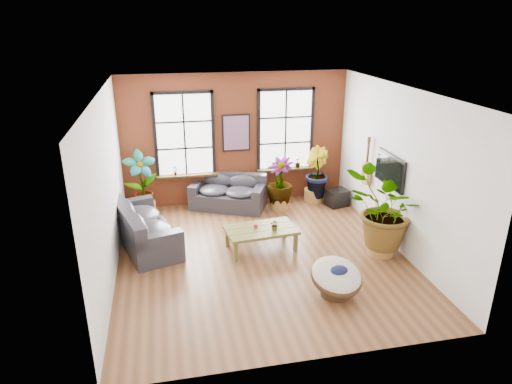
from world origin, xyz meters
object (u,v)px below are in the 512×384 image
sofa_left (142,228)px  sofa_back (229,193)px  coffee_table (261,231)px  papasan_chair (336,277)px

sofa_left → sofa_back: bearing=-67.8°
coffee_table → papasan_chair: 2.25m
sofa_back → coffee_table: size_ratio=1.33×
sofa_left → papasan_chair: size_ratio=2.25×
sofa_left → coffee_table: bearing=-122.4°
coffee_table → sofa_back: bearing=91.6°
sofa_left → coffee_table: 2.65m
sofa_back → sofa_left: sofa_left is taller
sofa_back → papasan_chair: (1.31, -4.54, -0.04)m
papasan_chair → sofa_back: bearing=93.4°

